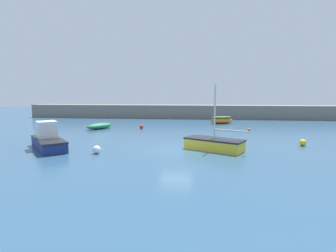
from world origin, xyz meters
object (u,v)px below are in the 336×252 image
Objects in this scene: mooring_buoy_white at (97,150)px; open_tender_yellow at (99,126)px; mooring_buoy_yellow at (303,143)px; mooring_buoy_orange at (249,130)px; sailboat_twin_hulled at (214,144)px; rowboat_with_red_cover at (221,120)px; mooring_buoy_red at (141,127)px; cabin_cruiser_white at (48,140)px.

open_tender_yellow is at bearing 110.04° from mooring_buoy_white.
mooring_buoy_yellow is 8.57m from mooring_buoy_orange.
rowboat_with_red_cover is at bearing -68.48° from sailboat_twin_hulled.
sailboat_twin_hulled is 11.01× the size of mooring_buoy_red.
open_tender_yellow is at bearing -10.60° from sailboat_twin_hulled.
open_tender_yellow is 17.04m from sailboat_twin_hulled.
sailboat_twin_hulled is 13.80× the size of mooring_buoy_orange.
open_tender_yellow is 13.77m from mooring_buoy_white.
open_tender_yellow is 1.02× the size of rowboat_with_red_cover.
sailboat_twin_hulled is at bearing 83.22° from open_tender_yellow.
cabin_cruiser_white reaches higher than rowboat_with_red_cover.
mooring_buoy_orange is at bearing -92.50° from rowboat_with_red_cover.
open_tender_yellow is 11.73m from cabin_cruiser_white.
open_tender_yellow is 8.35× the size of mooring_buoy_red.
mooring_buoy_red is at bearing -26.13° from sailboat_twin_hulled.
sailboat_twin_hulled is at bearing -117.45° from rowboat_with_red_cover.
cabin_cruiser_white is 20.65m from mooring_buoy_yellow.
mooring_buoy_white is at bearing -91.67° from mooring_buoy_red.
cabin_cruiser_white is at bearing 33.74° from open_tender_yellow.
mooring_buoy_yellow is at bearing 100.34° from open_tender_yellow.
sailboat_twin_hulled is (12.93, 0.99, -0.23)m from cabin_cruiser_white.
sailboat_twin_hulled reaches higher than mooring_buoy_red.
sailboat_twin_hulled is 7.82m from mooring_buoy_yellow.
cabin_cruiser_white reaches higher than mooring_buoy_red.
rowboat_with_red_cover is at bearing 108.52° from mooring_buoy_yellow.
sailboat_twin_hulled reaches higher than mooring_buoy_yellow.
cabin_cruiser_white is 1.37× the size of rowboat_with_red_cover.
mooring_buoy_white is 1.64× the size of mooring_buoy_orange.
mooring_buoy_white is at bearing -163.88° from mooring_buoy_yellow.
sailboat_twin_hulled is 14.01m from mooring_buoy_red.
mooring_buoy_red is (-8.12, 11.42, -0.25)m from sailboat_twin_hulled.
open_tender_yellow is 6.39× the size of mooring_buoy_white.
mooring_buoy_white is (-0.40, -13.62, 0.07)m from mooring_buoy_red.
cabin_cruiser_white is at bearing -146.80° from mooring_buoy_orange.
mooring_buoy_orange is (17.58, 11.51, -0.53)m from cabin_cruiser_white.
mooring_buoy_yellow is (5.24, -15.65, -0.26)m from rowboat_with_red_cover.
open_tender_yellow is 17.88m from mooring_buoy_orange.
mooring_buoy_yellow is at bearing -30.07° from mooring_buoy_red.
cabin_cruiser_white is 4.60m from mooring_buoy_white.
mooring_buoy_red is 13.62m from mooring_buoy_white.
mooring_buoy_red is at bearing 149.93° from mooring_buoy_yellow.
rowboat_with_red_cover is at bearing 108.01° from mooring_buoy_orange.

